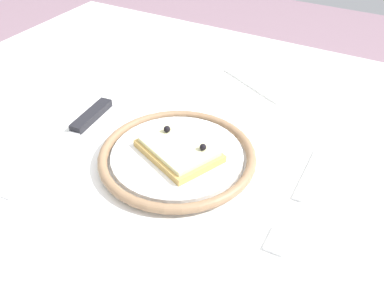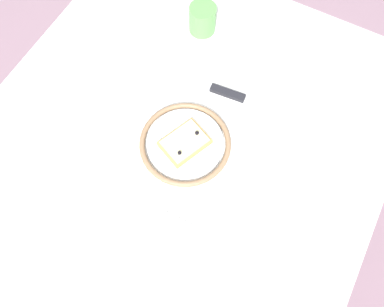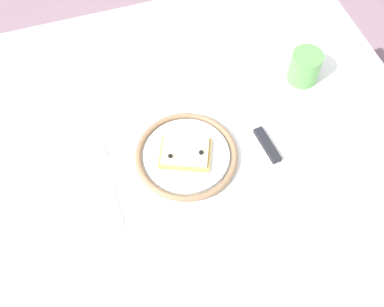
% 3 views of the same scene
% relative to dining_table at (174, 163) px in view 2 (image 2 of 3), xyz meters
% --- Properties ---
extents(ground_plane, '(6.00, 6.00, 0.00)m').
position_rel_dining_table_xyz_m(ground_plane, '(0.00, 0.00, -0.68)').
color(ground_plane, gray).
extents(dining_table, '(1.12, 0.95, 0.76)m').
position_rel_dining_table_xyz_m(dining_table, '(0.00, 0.00, 0.00)').
color(dining_table, white).
rests_on(dining_table, ground_plane).
extents(plate, '(0.22, 0.22, 0.02)m').
position_rel_dining_table_xyz_m(plate, '(0.03, -0.02, 0.09)').
color(plate, white).
rests_on(plate, dining_table).
extents(pizza_slice_near, '(0.13, 0.11, 0.03)m').
position_rel_dining_table_xyz_m(pizza_slice_near, '(0.02, -0.02, 0.10)').
color(pizza_slice_near, tan).
rests_on(pizza_slice_near, plate).
extents(knife, '(0.04, 0.24, 0.01)m').
position_rel_dining_table_xyz_m(knife, '(0.20, -0.01, 0.08)').
color(knife, silver).
rests_on(knife, dining_table).
extents(fork, '(0.02, 0.20, 0.00)m').
position_rel_dining_table_xyz_m(fork, '(-0.14, -0.03, 0.08)').
color(fork, silver).
rests_on(fork, dining_table).
extents(cup, '(0.07, 0.07, 0.08)m').
position_rel_dining_table_xyz_m(cup, '(0.35, 0.11, 0.12)').
color(cup, '#599E4C').
rests_on(cup, dining_table).
extents(napkin, '(0.19, 0.18, 0.00)m').
position_rel_dining_table_xyz_m(napkin, '(-0.01, -0.31, 0.08)').
color(napkin, white).
rests_on(napkin, dining_table).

